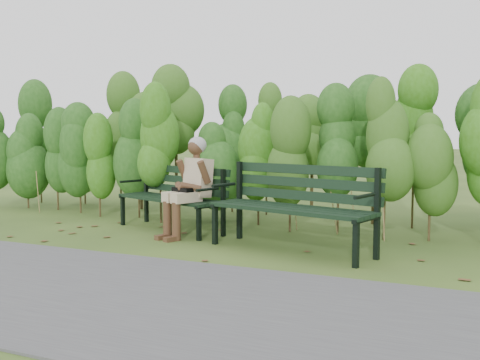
% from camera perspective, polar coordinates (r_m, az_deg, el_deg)
% --- Properties ---
extents(ground, '(80.00, 80.00, 0.00)m').
position_cam_1_polar(ground, '(6.66, -1.24, -6.69)').
color(ground, '#30481D').
extents(footpath, '(60.00, 2.50, 0.01)m').
position_cam_1_polar(footpath, '(4.82, -12.76, -11.29)').
color(footpath, '#474749').
rests_on(footpath, ground).
extents(hedge_band, '(11.04, 1.67, 2.42)m').
position_cam_1_polar(hedge_band, '(8.24, 4.32, 4.35)').
color(hedge_band, '#47381E').
rests_on(hedge_band, ground).
extents(leaf_litter, '(4.82, 1.83, 0.01)m').
position_cam_1_polar(leaf_litter, '(6.92, -8.41, -6.26)').
color(leaf_litter, brown).
rests_on(leaf_litter, ground).
extents(bench_left, '(1.82, 1.13, 0.87)m').
position_cam_1_polar(bench_left, '(7.71, -6.60, -1.28)').
color(bench_left, black).
rests_on(bench_left, ground).
extents(bench_right, '(2.03, 1.11, 0.97)m').
position_cam_1_polar(bench_right, '(6.36, 5.70, -2.04)').
color(bench_right, black).
rests_on(bench_right, ground).
extents(seated_woman, '(0.58, 0.80, 1.28)m').
position_cam_1_polar(seated_woman, '(7.17, -5.09, -0.06)').
color(seated_woman, tan).
rests_on(seated_woman, ground).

